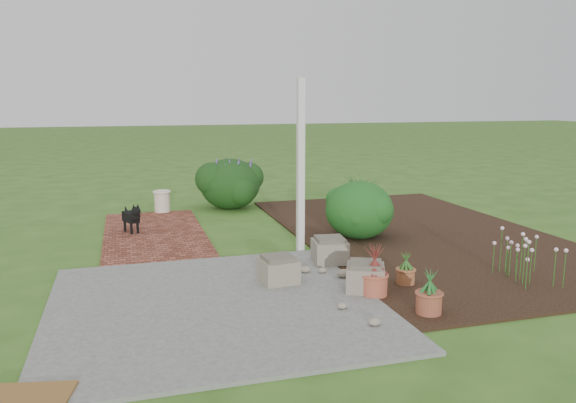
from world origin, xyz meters
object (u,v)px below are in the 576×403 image
object	(u,v)px
stone_trough_near	(365,278)
cream_ceramic_urn	(162,201)
black_dog	(132,216)
evergreen_shrub	(359,208)

from	to	relation	value
stone_trough_near	cream_ceramic_urn	world-z (taller)	cream_ceramic_urn
stone_trough_near	black_dog	bearing A→B (deg)	124.73
black_dog	evergreen_shrub	bearing A→B (deg)	-42.45
black_dog	evergreen_shrub	size ratio (longest dim) A/B	0.47
evergreen_shrub	black_dog	bearing A→B (deg)	160.42
stone_trough_near	black_dog	distance (m)	4.43
cream_ceramic_urn	stone_trough_near	bearing A→B (deg)	-69.96
evergreen_shrub	stone_trough_near	bearing A→B (deg)	-111.81
stone_trough_near	evergreen_shrub	xyz separation A→B (m)	(0.96, 2.40, 0.31)
stone_trough_near	evergreen_shrub	distance (m)	2.61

